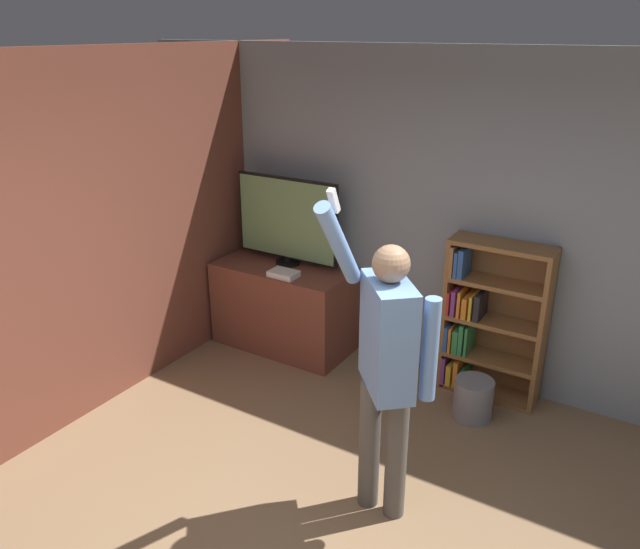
{
  "coord_description": "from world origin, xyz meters",
  "views": [
    {
      "loc": [
        1.38,
        -1.95,
        2.82
      ],
      "look_at": [
        -0.8,
        1.58,
        1.16
      ],
      "focal_mm": 35.0,
      "sensor_mm": 36.0,
      "label": 1
    }
  ],
  "objects_px": {
    "bookshelf": "(485,321)",
    "person": "(386,359)",
    "television": "(287,221)",
    "game_console": "(284,274)",
    "waste_bin": "(473,399)"
  },
  "relations": [
    {
      "from": "bookshelf",
      "to": "person",
      "type": "distance_m",
      "value": 1.72
    },
    {
      "from": "television",
      "to": "game_console",
      "type": "relative_size",
      "value": 4.14
    },
    {
      "from": "television",
      "to": "person",
      "type": "height_order",
      "value": "person"
    },
    {
      "from": "bookshelf",
      "to": "television",
      "type": "bearing_deg",
      "value": -176.46
    },
    {
      "from": "television",
      "to": "waste_bin",
      "type": "height_order",
      "value": "television"
    },
    {
      "from": "bookshelf",
      "to": "person",
      "type": "height_order",
      "value": "person"
    },
    {
      "from": "game_console",
      "to": "person",
      "type": "height_order",
      "value": "person"
    },
    {
      "from": "television",
      "to": "bookshelf",
      "type": "bearing_deg",
      "value": 3.54
    },
    {
      "from": "television",
      "to": "bookshelf",
      "type": "xyz_separation_m",
      "value": [
        1.83,
        0.11,
        -0.58
      ]
    },
    {
      "from": "game_console",
      "to": "waste_bin",
      "type": "xyz_separation_m",
      "value": [
        1.76,
        -0.02,
        -0.66
      ]
    },
    {
      "from": "bookshelf",
      "to": "person",
      "type": "relative_size",
      "value": 0.63
    },
    {
      "from": "television",
      "to": "waste_bin",
      "type": "relative_size",
      "value": 3.19
    },
    {
      "from": "television",
      "to": "game_console",
      "type": "bearing_deg",
      "value": -62.34
    },
    {
      "from": "game_console",
      "to": "television",
      "type": "bearing_deg",
      "value": 117.66
    },
    {
      "from": "game_console",
      "to": "waste_bin",
      "type": "height_order",
      "value": "game_console"
    }
  ]
}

